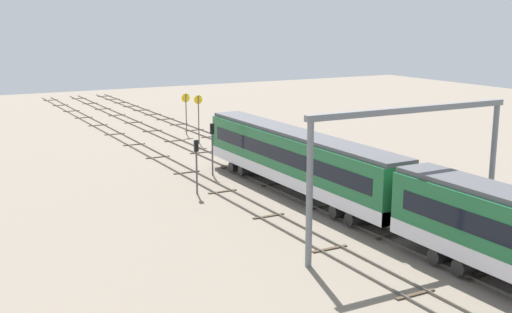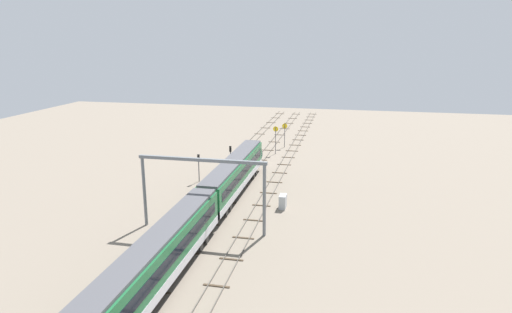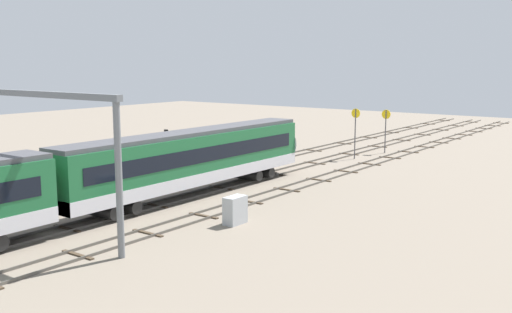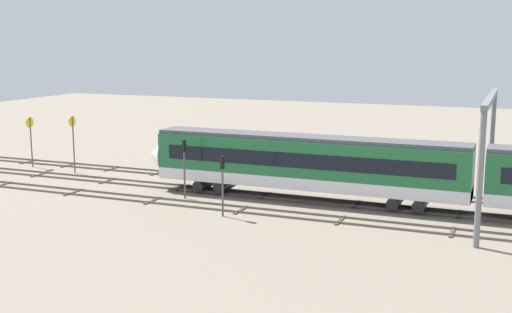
{
  "view_description": "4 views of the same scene",
  "coord_description": "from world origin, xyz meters",
  "px_view_note": "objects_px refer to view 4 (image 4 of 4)",
  "views": [
    {
      "loc": [
        -44.12,
        25.72,
        13.36
      ],
      "look_at": [
        0.68,
        1.28,
        2.38
      ],
      "focal_mm": 45.2,
      "sensor_mm": 36.0,
      "label": 1
    },
    {
      "loc": [
        -60.28,
        -15.27,
        20.86
      ],
      "look_at": [
        4.92,
        -1.3,
        3.23
      ],
      "focal_mm": 31.13,
      "sensor_mm": 36.0,
      "label": 2
    },
    {
      "loc": [
        -35.74,
        -29.75,
        9.98
      ],
      "look_at": [
        4.25,
        -0.34,
        2.06
      ],
      "focal_mm": 41.53,
      "sensor_mm": 36.0,
      "label": 3
    },
    {
      "loc": [
        -18.12,
        46.27,
        12.03
      ],
      "look_at": [
        1.08,
        -0.82,
        2.95
      ],
      "focal_mm": 45.85,
      "sensor_mm": 36.0,
      "label": 4
    }
  ],
  "objects_px": {
    "speed_sign_near_foreground": "(31,134)",
    "speed_sign_mid_trackside": "(73,136)",
    "signal_light_trackside_approach": "(184,160)",
    "relay_cabinet": "(382,175)",
    "overhead_gantry": "(489,130)",
    "signal_light_trackside_departure": "(222,177)"
  },
  "relations": [
    {
      "from": "speed_sign_near_foreground",
      "to": "speed_sign_mid_trackside",
      "type": "height_order",
      "value": "speed_sign_mid_trackside"
    },
    {
      "from": "signal_light_trackside_approach",
      "to": "relay_cabinet",
      "type": "height_order",
      "value": "signal_light_trackside_approach"
    },
    {
      "from": "speed_sign_near_foreground",
      "to": "signal_light_trackside_approach",
      "type": "height_order",
      "value": "speed_sign_near_foreground"
    },
    {
      "from": "overhead_gantry",
      "to": "signal_light_trackside_approach",
      "type": "xyz_separation_m",
      "value": [
        21.65,
        2.74,
        -3.12
      ]
    },
    {
      "from": "speed_sign_mid_trackside",
      "to": "signal_light_trackside_departure",
      "type": "distance_m",
      "value": 20.79
    },
    {
      "from": "speed_sign_near_foreground",
      "to": "signal_light_trackside_departure",
      "type": "xyz_separation_m",
      "value": [
        -24.59,
        9.35,
        -0.43
      ]
    },
    {
      "from": "overhead_gantry",
      "to": "speed_sign_mid_trackside",
      "type": "xyz_separation_m",
      "value": [
        35.71,
        -2.14,
        -2.65
      ]
    },
    {
      "from": "overhead_gantry",
      "to": "signal_light_trackside_approach",
      "type": "distance_m",
      "value": 22.05
    },
    {
      "from": "signal_light_trackside_approach",
      "to": "signal_light_trackside_departure",
      "type": "height_order",
      "value": "signal_light_trackside_approach"
    },
    {
      "from": "speed_sign_mid_trackside",
      "to": "signal_light_trackside_departure",
      "type": "xyz_separation_m",
      "value": [
        -18.97,
        8.48,
        -0.65
      ]
    },
    {
      "from": "speed_sign_near_foreground",
      "to": "speed_sign_mid_trackside",
      "type": "bearing_deg",
      "value": 171.24
    },
    {
      "from": "overhead_gantry",
      "to": "relay_cabinet",
      "type": "distance_m",
      "value": 12.63
    },
    {
      "from": "overhead_gantry",
      "to": "speed_sign_mid_trackside",
      "type": "bearing_deg",
      "value": -3.43
    },
    {
      "from": "signal_light_trackside_approach",
      "to": "speed_sign_mid_trackside",
      "type": "bearing_deg",
      "value": -19.12
    },
    {
      "from": "overhead_gantry",
      "to": "signal_light_trackside_departure",
      "type": "bearing_deg",
      "value": 20.76
    },
    {
      "from": "overhead_gantry",
      "to": "signal_light_trackside_departure",
      "type": "xyz_separation_m",
      "value": [
        16.74,
        6.35,
        -3.3
      ]
    },
    {
      "from": "speed_sign_mid_trackside",
      "to": "signal_light_trackside_approach",
      "type": "bearing_deg",
      "value": 160.88
    },
    {
      "from": "overhead_gantry",
      "to": "relay_cabinet",
      "type": "xyz_separation_m",
      "value": [
        8.53,
        -7.71,
        -5.22
      ]
    },
    {
      "from": "overhead_gantry",
      "to": "relay_cabinet",
      "type": "height_order",
      "value": "overhead_gantry"
    },
    {
      "from": "speed_sign_mid_trackside",
      "to": "relay_cabinet",
      "type": "distance_m",
      "value": 27.86
    },
    {
      "from": "speed_sign_near_foreground",
      "to": "signal_light_trackside_departure",
      "type": "distance_m",
      "value": 26.32
    },
    {
      "from": "speed_sign_mid_trackside",
      "to": "signal_light_trackside_approach",
      "type": "xyz_separation_m",
      "value": [
        -14.06,
        4.87,
        -0.47
      ]
    }
  ]
}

